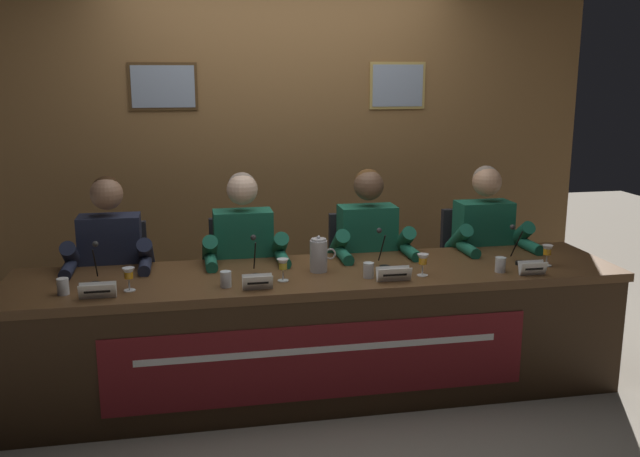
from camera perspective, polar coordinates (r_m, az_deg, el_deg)
The scene contains 28 objects.
ground_plane at distance 4.27m, azimuth 0.00°, elevation -12.88°, with size 12.00×12.00×0.00m, color gray.
wall_back_panelled at distance 5.29m, azimuth -3.00°, elevation 6.81°, with size 4.67×0.14×2.60m.
conference_table at distance 3.97m, azimuth 0.29°, elevation -7.05°, with size 3.47×0.78×0.72m.
chair_far_left at distance 4.59m, azimuth -16.23°, elevation -5.52°, with size 0.44×0.45×0.91m.
panelist_far_left at distance 4.32m, azimuth -16.68°, elevation -2.85°, with size 0.51×0.48×1.24m.
nameplate_far_left at distance 3.70m, azimuth -17.63°, elevation -4.84°, with size 0.18×0.06×0.08m.
juice_glass_far_left at distance 3.77m, azimuth -15.28°, elevation -3.65°, with size 0.06×0.06×0.12m.
water_cup_far_left at distance 3.82m, azimuth -20.15°, elevation -4.51°, with size 0.06×0.06×0.08m.
microphone_far_left at distance 3.94m, azimuth -17.80°, elevation -3.27°, with size 0.06×0.17×0.22m.
chair_center_left at distance 4.58m, azimuth -6.28°, elevation -5.11°, with size 0.44×0.45×0.91m.
panelist_center_left at distance 4.31m, azimuth -6.14°, elevation -2.41°, with size 0.51×0.48×1.24m.
nameplate_center_left at distance 3.68m, azimuth -5.09°, elevation -4.36°, with size 0.16×0.06×0.08m.
juice_glass_center_left at distance 3.81m, azimuth -3.03°, elevation -3.03°, with size 0.06×0.06×0.12m.
water_cup_center_left at distance 3.75m, azimuth -7.66°, elevation -4.17°, with size 0.06×0.06×0.08m.
microphone_center_left at distance 3.91m, azimuth -5.28°, elevation -2.81°, with size 0.06×0.17×0.22m.
chair_center_right at distance 4.71m, azimuth 3.42°, elevation -4.57°, with size 0.44×0.45×0.91m.
panelist_center_right at distance 4.45m, azimuth 4.11°, elevation -1.91°, with size 0.51×0.48×1.24m.
nameplate_center_right at distance 3.83m, azimuth 6.03°, elevation -3.70°, with size 0.19×0.06×0.08m.
juice_glass_center_right at distance 3.94m, azimuth 8.35°, elevation -2.60°, with size 0.06×0.06×0.12m.
water_cup_center_right at distance 3.89m, azimuth 3.97°, elevation -3.47°, with size 0.06×0.06×0.08m.
microphone_center_right at distance 4.09m, azimuth 5.12°, elevation -2.15°, with size 0.06×0.17×0.22m.
chair_far_right at distance 4.96m, azimuth 12.35°, elevation -3.95°, with size 0.44×0.45×0.91m.
panelist_far_right at distance 4.71m, azimuth 13.47°, elevation -1.40°, with size 0.51×0.48×1.24m.
nameplate_far_right at distance 4.10m, azimuth 16.89°, elevation -3.10°, with size 0.15×0.06×0.08m.
juice_glass_far_right at distance 4.31m, azimuth 17.98°, elevation -1.78°, with size 0.06×0.06×0.12m.
water_cup_far_right at distance 4.11m, azimuth 14.44°, elevation -2.93°, with size 0.06×0.06×0.08m.
microphone_far_right at distance 4.32m, azimuth 15.77°, elevation -1.75°, with size 0.06×0.17×0.22m.
water_pitcher_central at distance 3.99m, azimuth -0.11°, elevation -2.17°, with size 0.15×0.10×0.21m.
Camera 1 is at (-0.74, -3.78, 1.84)m, focal length 39.39 mm.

